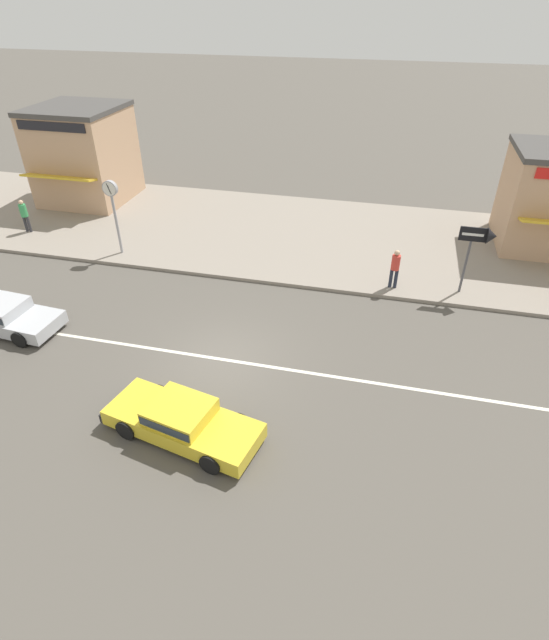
{
  "coord_description": "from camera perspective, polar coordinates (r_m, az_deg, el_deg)",
  "views": [
    {
      "loc": [
        4.8,
        -12.38,
        10.57
      ],
      "look_at": [
        1.42,
        1.58,
        0.8
      ],
      "focal_mm": 28.0,
      "sensor_mm": 36.0,
      "label": 1
    }
  ],
  "objects": [
    {
      "name": "pedestrian_near_clock",
      "position": [
        27.97,
        -26.7,
        10.82
      ],
      "size": [
        0.34,
        0.34,
        1.64
      ],
      "color": "#333338",
      "rests_on": "kerb_strip"
    },
    {
      "name": "kerb_strip",
      "position": [
        25.41,
        1.5,
        9.82
      ],
      "size": [
        68.0,
        10.0,
        0.15
      ],
      "primitive_type": "cube",
      "color": "gray",
      "rests_on": "ground"
    },
    {
      "name": "sedan_silver_2",
      "position": [
        20.6,
        -28.5,
        0.49
      ],
      "size": [
        4.25,
        2.0,
        1.06
      ],
      "color": "#B7BABF",
      "rests_on": "ground"
    },
    {
      "name": "street_clock",
      "position": [
        23.44,
        -18.06,
        12.97
      ],
      "size": [
        0.67,
        0.22,
        3.39
      ],
      "color": "#9E9EA3",
      "rests_on": "kerb_strip"
    },
    {
      "name": "pedestrian_by_shop",
      "position": [
        20.67,
        13.63,
        6.01
      ],
      "size": [
        0.34,
        0.34,
        1.67
      ],
      "color": "#232838",
      "rests_on": "kerb_strip"
    },
    {
      "name": "sedan_yellow_0",
      "position": [
        14.29,
        -10.59,
        -11.17
      ],
      "size": [
        4.75,
        2.52,
        1.06
      ],
      "color": "yellow",
      "rests_on": "ground"
    },
    {
      "name": "shopfront_corner_warung",
      "position": [
        30.88,
        -20.93,
        17.29
      ],
      "size": [
        4.52,
        5.36,
        5.02
      ],
      "color": "tan",
      "rests_on": "kerb_strip"
    },
    {
      "name": "ground_plane",
      "position": [
        16.97,
        -5.95,
        -4.51
      ],
      "size": [
        160.0,
        160.0,
        0.0
      ],
      "primitive_type": "plane",
      "color": "#544F47"
    },
    {
      "name": "lane_centre_stripe",
      "position": [
        16.97,
        -5.95,
        -4.5
      ],
      "size": [
        50.4,
        0.14,
        0.01
      ],
      "primitive_type": "cube",
      "color": "silver",
      "rests_on": "ground"
    },
    {
      "name": "arrow_signboard",
      "position": [
        20.63,
        22.94,
        8.47
      ],
      "size": [
        1.35,
        0.62,
        2.84
      ],
      "color": "#4C4C51",
      "rests_on": "kerb_strip"
    }
  ]
}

